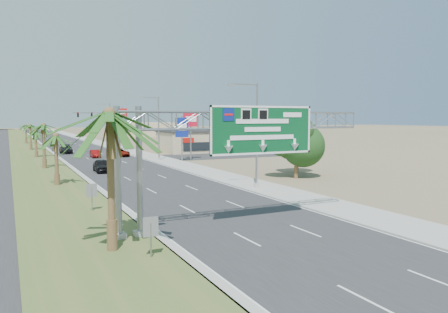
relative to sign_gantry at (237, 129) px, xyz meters
The scene contains 28 objects.
ground 11.68m from the sign_gantry, 83.89° to the right, with size 600.00×600.00×0.00m, color #8C7A59.
road 100.26m from the sign_gantry, 89.39° to the left, with size 12.00×300.00×0.02m, color #28282B.
sidewalk_right 100.71m from the sign_gantry, 84.54° to the left, with size 4.00×300.00×0.10m, color #9E9B93.
median_grass 100.65m from the sign_gantry, 95.10° to the left, with size 7.00×300.00×0.12m, color #465F2A.
sign_gantry is the anchor object (origin of this frame).
palm_near 8.41m from the sign_gantry, 166.68° to the right, with size 5.70×5.70×8.35m.
palm_row_b 23.66m from the sign_gantry, 110.92° to the left, with size 3.99×3.99×5.95m.
palm_row_c 39.00m from the sign_gantry, 102.50° to the left, with size 3.99×3.99×6.75m.
palm_row_d 56.73m from the sign_gantry, 98.56° to the left, with size 3.99×3.99×5.45m.
palm_row_e 75.55m from the sign_gantry, 96.41° to the left, with size 3.99×3.99×6.15m.
palm_row_f 100.44m from the sign_gantry, 94.82° to the left, with size 3.99×3.99×5.75m.
streetlight_near 14.75m from the sign_gantry, 55.30° to the left, with size 3.27×0.44×10.00m.
streetlight_mid 42.92m from the sign_gantry, 78.76° to the left, with size 3.27×0.44×10.00m.
streetlight_far 78.53m from the sign_gantry, 83.89° to the left, with size 3.27×0.44×10.00m.
signal_mast 62.37m from the sign_gantry, 84.26° to the left, with size 10.28×0.71×8.00m.
store_building 60.77m from the sign_gantry, 67.64° to the left, with size 18.00×10.00×4.00m, color tan.
oak_near 22.77m from the sign_gantry, 45.02° to the left, with size 4.50×4.50×6.80m.
oak_far 27.77m from the sign_gantry, 46.48° to the left, with size 3.50×3.50×5.60m.
median_signback_a 9.06m from the sign_gantry, 149.77° to the right, with size 0.75×0.08×2.08m.
median_signback_b 11.90m from the sign_gantry, 132.65° to the left, with size 0.75×0.08×2.08m.
building_distant_right 133.78m from the sign_gantry, 76.57° to the left, with size 20.00×12.00×5.00m, color tan.
car_left_lane 31.87m from the sign_gantry, 94.13° to the left, with size 1.88×4.69×1.60m, color black.
car_mid_lane 52.33m from the sign_gantry, 89.45° to the left, with size 1.36×3.91×1.29m, color maroon.
car_right_lane 52.68m from the sign_gantry, 84.75° to the left, with size 2.29×4.98×1.38m, color gray.
car_far 63.64m from the sign_gantry, 92.63° to the left, with size 2.25×5.54×1.61m, color black.
pole_sign_red_near 43.21m from the sign_gantry, 71.75° to the left, with size 2.38×0.99×7.94m.
pole_sign_blue 40.96m from the sign_gantry, 73.87° to the left, with size 2.02×0.53×6.97m.
pole_sign_red_far 73.15m from the sign_gantry, 82.09° to the left, with size 2.20×0.84×8.96m.
Camera 1 is at (-13.70, -13.75, 6.78)m, focal length 35.00 mm.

